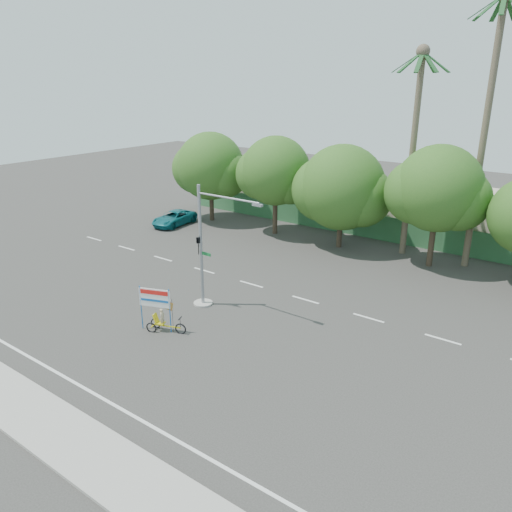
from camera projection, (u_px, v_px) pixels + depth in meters
The scene contains 14 objects.
ground at pixel (186, 345), 24.47m from camera, with size 120.00×120.00×0.00m, color #33302D.
sidewalk_near at pixel (47, 424), 18.76m from camera, with size 50.00×2.40×0.12m, color gray.
fence at pixel (370, 226), 40.45m from camera, with size 38.00×0.08×2.00m, color #336B3D.
building_left at pixel (296, 189), 49.10m from camera, with size 12.00×8.00×4.00m, color #C2B19A.
building_right at pixel (490, 220), 39.14m from camera, with size 14.00×8.00×3.60m, color #C2B19A.
tree_far_left at pixel (210, 168), 44.35m from camera, with size 7.14×6.00×7.96m.
tree_left at pixel (275, 173), 40.35m from camera, with size 6.66×5.60×8.07m.
tree_center at pixel (341, 190), 37.21m from camera, with size 7.62×6.40×7.85m.
tree_right at pixel (437, 192), 33.05m from camera, with size 6.90×5.80×8.36m.
palm_tall at pixel (488, 110), 31.28m from camera, with size 3.73×3.79×17.45m.
palm_short at pixel (415, 132), 34.33m from camera, with size 3.73×3.79×14.45m.
traffic_signal at pixel (205, 258), 27.74m from camera, with size 4.72×1.10×7.00m.
trike_billboard at pixel (160, 314), 25.50m from camera, with size 2.35×1.09×2.45m.
pickup_truck at pixel (174, 218), 44.18m from camera, with size 2.07×4.49×1.25m, color #0F676F.
Camera 1 is at (15.52, -15.36, 12.37)m, focal length 35.00 mm.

